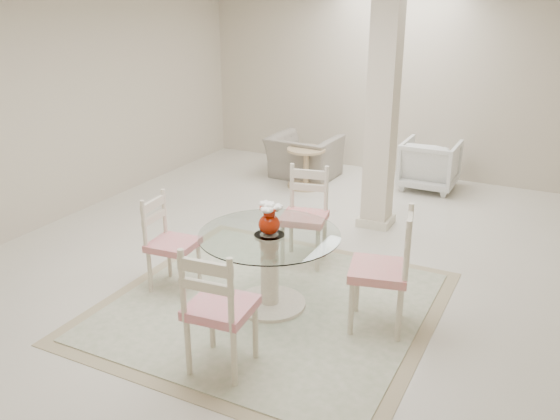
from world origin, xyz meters
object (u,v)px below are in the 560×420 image
at_px(red_vase, 269,219).
at_px(column, 382,112).
at_px(dining_chair_north, 306,208).
at_px(dining_chair_south, 216,302).
at_px(armchair_white, 430,165).
at_px(recliner_taupe, 304,157).
at_px(side_table, 306,169).
at_px(dining_table, 270,270).
at_px(dining_chair_west, 167,236).
at_px(dining_chair_east, 389,262).

bearing_deg(red_vase, column, 84.39).
relative_size(dining_chair_north, dining_chair_south, 0.97).
bearing_deg(dining_chair_north, red_vase, -95.08).
bearing_deg(red_vase, armchair_white, 83.39).
height_order(red_vase, armchair_white, red_vase).
relative_size(recliner_taupe, side_table, 1.71).
bearing_deg(dining_table, column, 84.37).
relative_size(dining_chair_north, recliner_taupe, 1.15).
bearing_deg(red_vase, dining_chair_west, -173.90).
bearing_deg(column, dining_chair_west, -117.23).
height_order(column, side_table, column).
relative_size(red_vase, dining_chair_south, 0.25).
height_order(dining_chair_north, armchair_white, dining_chair_north).
bearing_deg(red_vase, dining_chair_south, -83.88).
distance_m(dining_chair_west, recliner_taupe, 3.74).
distance_m(column, dining_chair_east, 2.43).
height_order(dining_chair_west, recliner_taupe, dining_chair_west).
bearing_deg(recliner_taupe, dining_chair_north, 117.94).
height_order(dining_table, side_table, dining_table).
relative_size(red_vase, side_table, 0.51).
distance_m(red_vase, recliner_taupe, 3.88).
distance_m(column, red_vase, 2.36).
height_order(column, dining_chair_west, column).
distance_m(column, dining_table, 2.51).
xyz_separation_m(dining_chair_west, dining_chair_south, (1.12, -0.91, 0.06)).
bearing_deg(dining_chair_north, dining_table, -95.13).
relative_size(dining_chair_west, side_table, 1.80).
xyz_separation_m(dining_table, dining_chair_west, (-1.01, -0.11, 0.17)).
relative_size(dining_table, dining_chair_west, 1.21).
distance_m(dining_chair_north, side_table, 2.42).
xyz_separation_m(column, dining_table, (-0.23, -2.29, -0.99)).
relative_size(dining_chair_south, recliner_taupe, 1.18).
relative_size(dining_chair_north, armchair_white, 1.44).
xyz_separation_m(dining_chair_east, dining_chair_south, (-0.91, -1.14, -0.02)).
bearing_deg(column, dining_chair_south, -92.01).
bearing_deg(side_table, dining_table, -70.92).
relative_size(dining_chair_south, armchair_white, 1.48).
height_order(red_vase, side_table, red_vase).
xyz_separation_m(recliner_taupe, side_table, (0.22, -0.41, -0.05)).
height_order(dining_chair_south, armchair_white, dining_chair_south).
height_order(dining_chair_north, dining_chair_west, dining_chair_north).
bearing_deg(dining_chair_east, armchair_white, 175.51).
height_order(dining_table, recliner_taupe, dining_table).
bearing_deg(dining_chair_south, side_table, -79.08).
bearing_deg(dining_chair_south, armchair_white, -99.17).
bearing_deg(dining_chair_south, dining_chair_east, -133.77).
relative_size(dining_table, dining_chair_north, 1.11).
bearing_deg(recliner_taupe, dining_chair_west, 97.87).
bearing_deg(dining_chair_north, dining_chair_west, -140.23).
relative_size(red_vase, dining_chair_east, 0.25).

